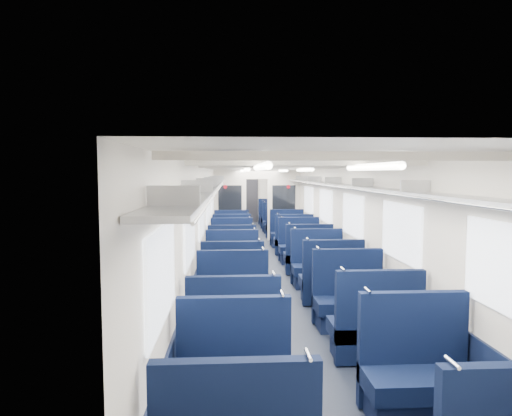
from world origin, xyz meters
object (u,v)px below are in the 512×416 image
Objects in this scene: seat_2 at (234,386)px; seat_5 at (375,331)px; bulkhead at (257,203)px; seat_4 at (233,340)px; seat_15 at (299,248)px; seat_24 at (231,220)px; seat_11 at (318,268)px; seat_6 at (233,305)px; seat_25 at (273,220)px; seat_12 at (232,259)px; seat_27 at (271,217)px; seat_9 at (331,283)px; seat_16 at (232,241)px; seat_18 at (232,236)px; seat_22 at (231,224)px; seat_14 at (232,250)px; seat_19 at (287,235)px; seat_7 at (349,303)px; end_door at (250,200)px; seat_13 at (308,258)px; seat_10 at (232,270)px; seat_3 at (418,378)px; seat_20 at (232,228)px; seat_8 at (233,285)px; seat_23 at (276,223)px; seat_21 at (280,227)px; seat_26 at (231,217)px; seat_17 at (293,242)px.

seat_2 is 1.00× the size of seat_5.
bulkhead is 2.46× the size of seat_2.
seat_4 is 6.12m from seat_15.
seat_11 is at bearing -79.30° from seat_24.
seat_6 and seat_25 have the same top height.
seat_12 is 9.28m from seat_27.
seat_9 is at bearing -90.00° from seat_25.
seat_5 is 7.11m from seat_16.
seat_18 is (0.00, 8.09, 0.00)m from seat_4.
seat_22 is (-1.66, 7.67, 0.00)m from seat_11.
seat_15 is at bearing 2.43° from seat_14.
seat_7 is at bearing -90.00° from seat_19.
seat_22 is at bearing -102.51° from end_door.
seat_13 is 1.00× the size of seat_22.
seat_14 is at bearing 90.00° from seat_2.
seat_9 and seat_10 have the same top height.
seat_18 is 1.00× the size of seat_25.
seat_5 is 1.00× the size of seat_9.
seat_3 and seat_25 have the same top height.
seat_12 is at bearing -101.73° from seat_25.
seat_25 is at bearing 82.50° from seat_4.
seat_15 is (0.00, 6.90, 0.00)m from seat_3.
seat_4 and seat_20 have the same top height.
seat_22 is (0.00, 6.67, 0.00)m from seat_12.
seat_3 is 2.84m from seat_6.
seat_8 is at bearing -90.00° from seat_10.
seat_11 is at bearing -31.19° from seat_12.
seat_23 and seat_27 have the same top height.
seat_25 is (1.66, 9.05, 0.00)m from seat_10.
seat_21 is at bearing -90.00° from seat_25.
seat_3 is 1.00× the size of seat_11.
seat_12 is at bearing -177.62° from seat_13.
seat_11 is (0.00, 4.61, 0.00)m from seat_3.
seat_11 is 1.00× the size of seat_26.
seat_9 is at bearing -52.37° from seat_12.
seat_22 is at bearing 90.00° from seat_6.
seat_22 is at bearing 118.72° from seat_19.
seat_2 is at bearing -90.00° from seat_26.
seat_7 is at bearing -79.35° from seat_20.
bulkhead is 3.87m from seat_15.
seat_27 is at bearing 65.29° from seat_20.
seat_26 is at bearing -179.13° from seat_27.
seat_7 and seat_17 have the same top height.
seat_22 and seat_24 have the same top height.
seat_21 is at bearing 90.00° from seat_15.
seat_6 is (-0.83, -8.27, -0.88)m from bulkhead.
seat_7 is 1.00× the size of seat_9.
seat_9 and seat_25 have the same top height.
seat_6 and seat_24 have the same top height.
seat_7 and seat_14 have the same top height.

